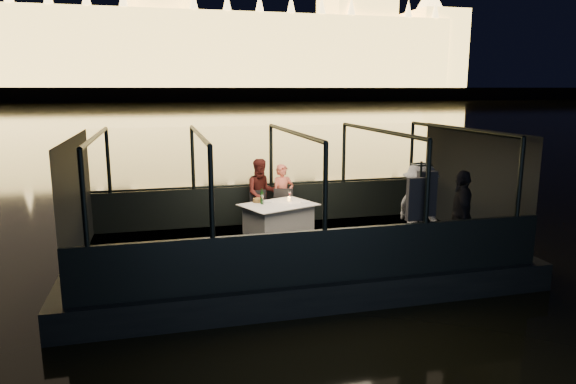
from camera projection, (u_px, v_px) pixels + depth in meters
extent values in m
plane|color=black|center=(171.00, 111.00, 86.43)|extent=(500.00, 500.00, 0.00)
cube|color=black|center=(293.00, 270.00, 10.44)|extent=(8.60, 4.40, 1.00)
cube|color=black|center=(293.00, 248.00, 10.34)|extent=(8.00, 4.00, 0.04)
cube|color=black|center=(271.00, 204.00, 12.15)|extent=(8.00, 0.08, 0.90)
cube|color=black|center=(324.00, 256.00, 8.35)|extent=(8.00, 0.08, 0.90)
cube|color=#423D33|center=(162.00, 95.00, 209.71)|extent=(400.00, 140.00, 6.00)
cube|color=silver|center=(278.00, 222.00, 10.76)|extent=(1.74, 1.51, 0.77)
cube|color=black|center=(260.00, 210.00, 11.52)|extent=(0.50, 0.50, 0.86)
cube|color=black|center=(285.00, 212.00, 11.38)|extent=(0.52, 0.52, 0.92)
imported|color=#E66C53|center=(283.00, 195.00, 11.73)|extent=(0.58, 0.44, 1.45)
imported|color=#461613|center=(262.00, 195.00, 11.69)|extent=(0.77, 0.60, 1.58)
imported|color=silver|center=(419.00, 212.00, 9.66)|extent=(0.83, 1.25, 1.78)
imported|color=black|center=(461.00, 215.00, 9.42)|extent=(0.82, 1.08, 1.69)
cylinder|color=black|center=(262.00, 197.00, 10.70)|extent=(0.08, 0.08, 0.32)
cylinder|color=olive|center=(258.00, 200.00, 10.88)|extent=(0.24, 0.24, 0.08)
cylinder|color=#FFAD3F|center=(289.00, 199.00, 10.99)|extent=(0.07, 0.07, 0.08)
cylinder|color=white|center=(305.00, 202.00, 10.87)|extent=(0.26, 0.26, 0.01)
cylinder|color=white|center=(267.00, 201.00, 10.91)|extent=(0.32, 0.32, 0.02)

